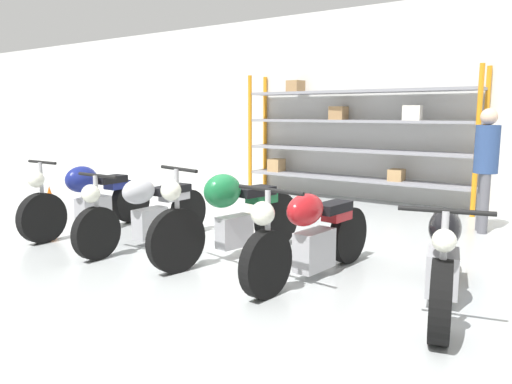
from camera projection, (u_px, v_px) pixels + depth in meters
name	position (u px, v px, depth m)	size (l,w,h in m)	color
ground_plane	(236.00, 256.00, 5.80)	(30.00, 30.00, 0.00)	#B2B7B7
back_wall	(387.00, 104.00, 9.22)	(30.00, 0.08, 3.60)	silver
shelving_rack	(351.00, 135.00, 9.31)	(4.49, 0.63, 2.40)	orange
motorcycle_blue	(89.00, 199.00, 6.91)	(0.56, 2.12, 1.05)	black
motorcycle_silver	(146.00, 210.00, 6.21)	(0.63, 2.14, 0.97)	black
motorcycle_green	(229.00, 214.00, 5.61)	(0.70, 2.15, 1.10)	black
motorcycle_red	(310.00, 235.00, 4.93)	(0.72, 2.05, 0.99)	black
motorcycle_black	(443.00, 258.00, 4.26)	(0.83, 2.12, 0.98)	black
person_browsing	(486.00, 160.00, 6.81)	(0.41, 0.41, 1.71)	#595960
traffic_cone	(50.00, 204.00, 7.59)	(0.32, 0.32, 0.55)	orange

